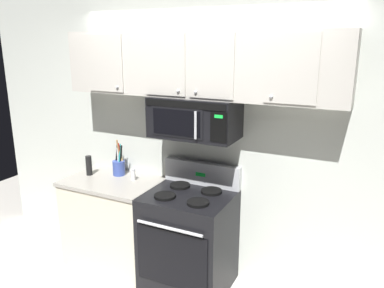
{
  "coord_description": "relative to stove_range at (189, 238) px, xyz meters",
  "views": [
    {
      "loc": [
        1.4,
        -2.36,
        2.2
      ],
      "look_at": [
        0.0,
        0.49,
        1.35
      ],
      "focal_mm": 35.37,
      "sensor_mm": 36.0,
      "label": 1
    }
  ],
  "objects": [
    {
      "name": "stove_range",
      "position": [
        0.0,
        0.0,
        0.0
      ],
      "size": [
        0.76,
        0.69,
        1.12
      ],
      "color": "black",
      "rests_on": "ground_plane"
    },
    {
      "name": "back_wall",
      "position": [
        0.0,
        0.37,
        0.88
      ],
      "size": [
        5.2,
        0.1,
        2.7
      ],
      "primitive_type": "cube",
      "color": "silver",
      "rests_on": "ground_plane"
    },
    {
      "name": "upper_cabinets",
      "position": [
        -0.0,
        0.15,
        1.56
      ],
      "size": [
        2.5,
        0.36,
        0.55
      ],
      "color": "#BCB7AD"
    },
    {
      "name": "salt_shaker",
      "position": [
        -0.65,
        0.09,
        0.49
      ],
      "size": [
        0.04,
        0.04,
        0.12
      ],
      "color": "white",
      "rests_on": "counter_segment"
    },
    {
      "name": "pepper_mill",
      "position": [
        -1.14,
        0.02,
        0.53
      ],
      "size": [
        0.06,
        0.06,
        0.2
      ],
      "primitive_type": "cylinder",
      "color": "black",
      "rests_on": "counter_segment"
    },
    {
      "name": "over_range_microwave",
      "position": [
        -0.0,
        0.12,
        1.11
      ],
      "size": [
        0.76,
        0.43,
        0.35
      ],
      "color": "black"
    },
    {
      "name": "utensil_crock_blue",
      "position": [
        -0.87,
        0.15,
        0.53
      ],
      "size": [
        0.13,
        0.12,
        0.37
      ],
      "color": "#384C9E",
      "rests_on": "counter_segment"
    },
    {
      "name": "counter_segment",
      "position": [
        -0.84,
        0.01,
        -0.02
      ],
      "size": [
        0.93,
        0.65,
        0.9
      ],
      "color": "beige",
      "rests_on": "ground_plane"
    }
  ]
}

